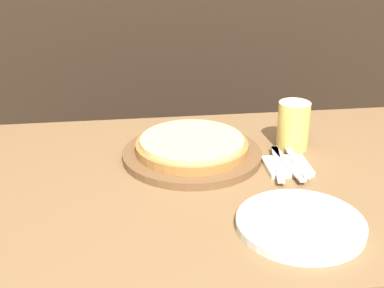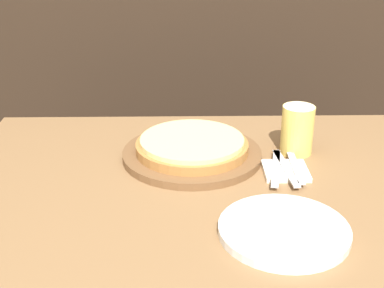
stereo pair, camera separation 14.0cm
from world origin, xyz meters
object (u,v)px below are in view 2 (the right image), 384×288
at_px(beer_glass, 297,128).
at_px(dinner_plate, 284,230).
at_px(fork, 276,168).
at_px(spoon, 296,168).
at_px(pizza_on_board, 192,149).
at_px(dinner_knife, 286,168).

xyz_separation_m(beer_glass, dinner_plate, (-0.10, -0.39, -0.06)).
height_order(fork, spoon, same).
height_order(pizza_on_board, dinner_plate, pizza_on_board).
height_order(dinner_plate, spoon, dinner_plate).
relative_size(dinner_knife, spoon, 1.18).
xyz_separation_m(dinner_knife, spoon, (0.02, 0.00, 0.00)).
height_order(pizza_on_board, beer_glass, beer_glass).
bearing_deg(beer_glass, dinner_plate, -104.38).
bearing_deg(beer_glass, dinner_knife, -111.76).
relative_size(pizza_on_board, beer_glass, 2.79).
bearing_deg(dinner_plate, spoon, 74.13).
relative_size(fork, dinner_knife, 1.00).
relative_size(fork, spoon, 1.17).
xyz_separation_m(beer_glass, spoon, (-0.02, -0.12, -0.06)).
bearing_deg(fork, dinner_knife, -0.00).
bearing_deg(spoon, pizza_on_board, 160.34).
bearing_deg(fork, pizza_on_board, 156.09).
relative_size(pizza_on_board, dinner_plate, 1.37).
height_order(pizza_on_board, fork, pizza_on_board).
height_order(beer_glass, spoon, beer_glass).
height_order(dinner_plate, dinner_knife, dinner_plate).
bearing_deg(fork, beer_glass, 58.88).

